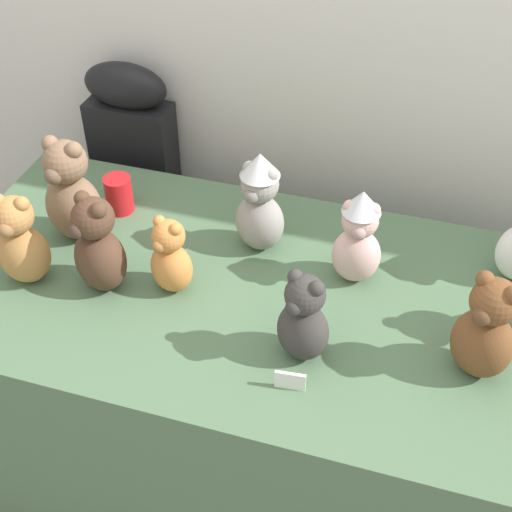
# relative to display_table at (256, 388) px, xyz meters

# --- Properties ---
(display_table) EXTENTS (1.71, 0.87, 0.79)m
(display_table) POSITION_rel_display_table_xyz_m (0.00, 0.00, 0.00)
(display_table) COLOR #4C6B4C
(display_table) RESTS_ON ground_plane
(instrument_case) EXTENTS (0.28, 0.13, 1.08)m
(instrument_case) POSITION_rel_display_table_xyz_m (-0.60, 0.56, 0.15)
(instrument_case) COLOR black
(instrument_case) RESTS_ON ground_plane
(teddy_bear_caramel) EXTENTS (0.15, 0.13, 0.27)m
(teddy_bear_caramel) POSITION_rel_display_table_xyz_m (-0.58, -0.13, 0.52)
(teddy_bear_caramel) COLOR #B27A42
(teddy_bear_caramel) RESTS_ON display_table
(teddy_bear_charcoal) EXTENTS (0.16, 0.15, 0.25)m
(teddy_bear_charcoal) POSITION_rel_display_table_xyz_m (0.16, -0.17, 0.51)
(teddy_bear_charcoal) COLOR #383533
(teddy_bear_charcoal) RESTS_ON display_table
(teddy_bear_mocha) EXTENTS (0.18, 0.16, 0.31)m
(teddy_bear_mocha) POSITION_rel_display_table_xyz_m (-0.54, 0.07, 0.54)
(teddy_bear_mocha) COLOR #7F6047
(teddy_bear_mocha) RESTS_ON display_table
(teddy_bear_cocoa) EXTENTS (0.18, 0.17, 0.28)m
(teddy_bear_cocoa) POSITION_rel_display_table_xyz_m (-0.38, -0.09, 0.53)
(teddy_bear_cocoa) COLOR #4C3323
(teddy_bear_cocoa) RESTS_ON display_table
(teddy_bear_ginger) EXTENTS (0.14, 0.13, 0.22)m
(teddy_bear_ginger) POSITION_rel_display_table_xyz_m (-0.21, -0.05, 0.50)
(teddy_bear_ginger) COLOR #D17F3D
(teddy_bear_ginger) RESTS_ON display_table
(teddy_bear_ash) EXTENTS (0.16, 0.14, 0.30)m
(teddy_bear_ash) POSITION_rel_display_table_xyz_m (-0.04, 0.18, 0.54)
(teddy_bear_ash) COLOR gray
(teddy_bear_ash) RESTS_ON display_table
(teddy_bear_blush) EXTENTS (0.13, 0.12, 0.28)m
(teddy_bear_blush) POSITION_rel_display_table_xyz_m (0.23, 0.12, 0.53)
(teddy_bear_blush) COLOR beige
(teddy_bear_blush) RESTS_ON display_table
(teddy_bear_chestnut) EXTENTS (0.18, 0.17, 0.28)m
(teddy_bear_chestnut) POSITION_rel_display_table_xyz_m (0.55, -0.10, 0.53)
(teddy_bear_chestnut) COLOR brown
(teddy_bear_chestnut) RESTS_ON display_table
(party_cup_red) EXTENTS (0.08, 0.08, 0.11)m
(party_cup_red) POSITION_rel_display_table_xyz_m (-0.48, 0.22, 0.45)
(party_cup_red) COLOR red
(party_cup_red) RESTS_ON display_table
(name_card_front_left) EXTENTS (0.07, 0.01, 0.05)m
(name_card_front_left) POSITION_rel_display_table_xyz_m (0.16, -0.28, 0.42)
(name_card_front_left) COLOR white
(name_card_front_left) RESTS_ON display_table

